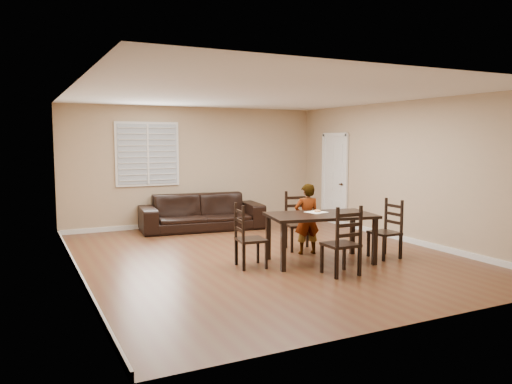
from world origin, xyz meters
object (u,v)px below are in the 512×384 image
chair_left (244,239)px  chair_right (390,231)px  dining_table (321,219)px  sofa (202,212)px  child (307,219)px  chair_far (346,245)px  donut (317,211)px  chair_near (298,223)px

chair_left → chair_right: bearing=-93.2°
dining_table → chair_left: size_ratio=1.84×
chair_left → sofa: chair_left is taller
child → sofa: bearing=-63.4°
dining_table → chair_far: 0.91m
chair_far → sofa: bearing=-82.7°
dining_table → chair_left: chair_left is taller
donut → sofa: donut is taller
chair_near → sofa: (-0.91, 2.55, -0.09)m
chair_right → child: (-1.13, 0.81, 0.17)m
donut → chair_far: bearing=-100.7°
chair_far → sofa: (-0.56, 4.47, -0.08)m
chair_far → donut: bearing=-100.6°
dining_table → sofa: dining_table is taller
chair_right → donut: (-1.19, 0.40, 0.36)m
donut → chair_right: bearing=-18.4°
chair_near → child: 0.48m
dining_table → chair_far: size_ratio=1.77×
dining_table → chair_near: (0.21, 1.05, -0.22)m
chair_far → child: size_ratio=0.84×
chair_near → donut: size_ratio=9.51×
dining_table → chair_right: bearing=1.1°
chair_near → chair_right: bearing=-36.8°
chair_right → sofa: size_ratio=0.37×
child → sofa: (-0.82, 3.01, -0.22)m
chair_far → chair_left: bearing=-44.9°
child → sofa: 3.12m
dining_table → chair_far: (-0.14, -0.87, -0.23)m
donut → chair_left: bearing=177.8°
chair_far → child: (0.26, 1.47, 0.14)m
chair_near → chair_far: (-0.35, -1.92, -0.01)m
chair_near → child: child is taller
chair_near → chair_right: size_ratio=1.06×
chair_near → donut: (-0.15, -0.87, 0.34)m
dining_table → chair_right: 1.29m
child → sofa: child is taller
chair_left → child: bearing=-68.1°
chair_left → chair_far: bearing=-128.0°
chair_near → chair_right: 1.64m
dining_table → sofa: 3.68m
chair_left → donut: bearing=-85.2°
child → donut: 0.46m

